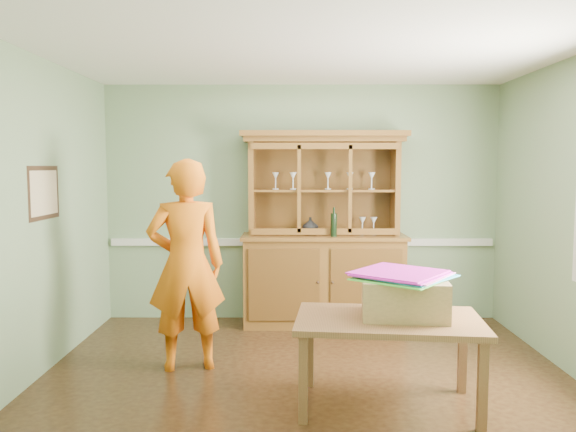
{
  "coord_description": "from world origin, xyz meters",
  "views": [
    {
      "loc": [
        -0.14,
        -4.47,
        1.77
      ],
      "look_at": [
        -0.15,
        0.4,
        1.34
      ],
      "focal_mm": 35.0,
      "sensor_mm": 36.0,
      "label": 1
    }
  ],
  "objects_px": {
    "dining_table": "(389,328)",
    "cardboard_box": "(404,297)",
    "china_hutch": "(323,257)",
    "person": "(186,265)"
  },
  "relations": [
    {
      "from": "dining_table",
      "to": "cardboard_box",
      "type": "distance_m",
      "value": 0.25
    },
    {
      "from": "china_hutch",
      "to": "dining_table",
      "type": "xyz_separation_m",
      "value": [
        0.35,
        -2.21,
        -0.17
      ]
    },
    {
      "from": "cardboard_box",
      "to": "person",
      "type": "relative_size",
      "value": 0.33
    },
    {
      "from": "dining_table",
      "to": "person",
      "type": "xyz_separation_m",
      "value": [
        -1.63,
        0.8,
        0.33
      ]
    },
    {
      "from": "dining_table",
      "to": "person",
      "type": "bearing_deg",
      "value": 159.73
    },
    {
      "from": "person",
      "to": "cardboard_box",
      "type": "bearing_deg",
      "value": 143.39
    },
    {
      "from": "cardboard_box",
      "to": "dining_table",
      "type": "bearing_deg",
      "value": -159.37
    },
    {
      "from": "china_hutch",
      "to": "person",
      "type": "bearing_deg",
      "value": -132.28
    },
    {
      "from": "dining_table",
      "to": "person",
      "type": "distance_m",
      "value": 1.84
    },
    {
      "from": "cardboard_box",
      "to": "china_hutch",
      "type": "bearing_deg",
      "value": 102.13
    }
  ]
}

